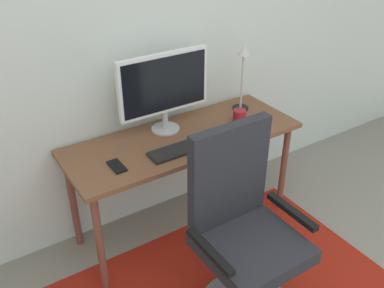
# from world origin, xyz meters

# --- Properties ---
(wall_back) EXTENTS (6.00, 0.10, 2.60)m
(wall_back) POSITION_xyz_m (0.00, 2.20, 1.30)
(wall_back) COLOR silver
(wall_back) RESTS_ON ground
(desk) EXTENTS (1.49, 0.55, 0.71)m
(desk) POSITION_xyz_m (0.03, 1.85, 0.63)
(desk) COLOR brown
(desk) RESTS_ON ground
(monitor) EXTENTS (0.60, 0.18, 0.50)m
(monitor) POSITION_xyz_m (-0.02, 1.99, 1.01)
(monitor) COLOR #B2B2B7
(monitor) RESTS_ON desk
(keyboard) EXTENTS (0.43, 0.13, 0.02)m
(keyboard) POSITION_xyz_m (-0.06, 1.72, 0.72)
(keyboard) COLOR black
(keyboard) RESTS_ON desk
(computer_mouse) EXTENTS (0.06, 0.10, 0.03)m
(computer_mouse) POSITION_xyz_m (0.29, 1.71, 0.73)
(computer_mouse) COLOR black
(computer_mouse) RESTS_ON desk
(coffee_cup) EXTENTS (0.09, 0.09, 0.09)m
(coffee_cup) POSITION_xyz_m (0.43, 1.81, 0.75)
(coffee_cup) COLOR maroon
(coffee_cup) RESTS_ON desk
(cell_phone) EXTENTS (0.07, 0.14, 0.01)m
(cell_phone) POSITION_xyz_m (-0.46, 1.76, 0.71)
(cell_phone) COLOR black
(cell_phone) RESTS_ON desk
(desk_lamp) EXTENTS (0.11, 0.11, 0.45)m
(desk_lamp) POSITION_xyz_m (0.56, 1.97, 1.01)
(desk_lamp) COLOR black
(desk_lamp) RESTS_ON desk
(office_chair) EXTENTS (0.55, 0.51, 1.09)m
(office_chair) POSITION_xyz_m (-0.08, 1.10, 0.46)
(office_chair) COLOR slate
(office_chair) RESTS_ON ground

